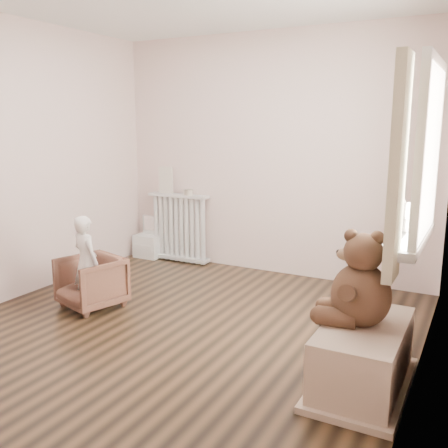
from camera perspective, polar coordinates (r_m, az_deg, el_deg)
The scene contains 17 objects.
floor at distance 4.20m, azimuth -4.78°, elevation -11.65°, with size 3.60×3.60×0.01m, color black.
back_wall at distance 5.48m, azimuth 5.28°, elevation 7.80°, with size 3.60×0.02×2.60m, color #F1E2D1.
left_wall at distance 5.09m, azimuth -22.50°, elevation 6.70°, with size 0.02×3.60×2.60m, color #F1E2D1.
right_wall at distance 3.28m, azimuth 22.46°, elevation 4.47°, with size 0.02×3.60×2.60m, color #F1E2D1.
window at distance 3.56m, azimuth 22.50°, elevation 7.40°, with size 0.03×0.90×1.10m, color white.
window_sill at distance 3.65m, azimuth 20.40°, elevation -1.58°, with size 0.22×1.10×0.06m, color silver.
curtain_left at distance 3.02m, azimuth 19.22°, elevation 5.89°, with size 0.06×0.26×1.30m, color #BFB690.
curtain_right at distance 4.15m, azimuth 21.72°, elevation 7.09°, with size 0.06×0.26×1.30m, color #BFB690.
radiator at distance 6.02m, azimuth -5.15°, elevation -0.62°, with size 0.78×0.15×0.82m, color silver.
paper_doll at distance 6.02m, azimuth -6.66°, elevation 5.02°, with size 0.19×0.02×0.32m, color beige.
tin_a at distance 5.86m, azimuth -4.08°, elevation 3.65°, with size 0.11×0.11×0.07m, color #A59E8C.
toy_vanity at distance 6.26m, azimuth -8.64°, elevation -1.30°, with size 0.33×0.23×0.52m, color silver.
armchair at distance 4.70m, azimuth -14.93°, elevation -6.45°, with size 0.50×0.51×0.47m, color brown.
child at distance 4.61m, azimuth -15.48°, elevation -4.18°, with size 0.31×0.20×0.84m, color white.
toy_bench at distance 3.37m, azimuth 15.60°, elevation -14.50°, with size 0.48×0.90×0.42m, color beige.
teddy_bear at distance 3.19m, azimuth 15.43°, elevation -6.83°, with size 0.48×0.37×0.59m, color #392316, non-canonical shape.
plush_cat at distance 3.66m, azimuth 20.45°, elevation 0.51°, with size 0.17×0.28×0.24m, color slate, non-canonical shape.
Camera 1 is at (2.11, -3.24, 1.66)m, focal length 40.00 mm.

